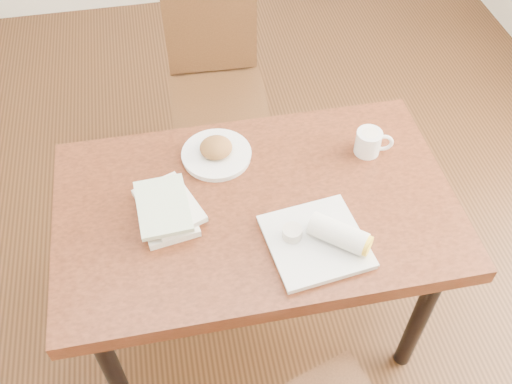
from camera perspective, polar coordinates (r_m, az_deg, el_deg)
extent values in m
cube|color=#472814|center=(2.42, 0.00, -12.48)|extent=(4.00, 5.00, 0.01)
cube|color=maroon|center=(1.82, 0.00, -1.64)|extent=(1.26, 0.77, 0.06)
cylinder|color=black|center=(2.00, -14.08, -17.04)|extent=(0.06, 0.06, 0.69)
cylinder|color=black|center=(2.11, 16.13, -11.78)|extent=(0.06, 0.06, 0.69)
cylinder|color=black|center=(2.30, -14.52, -4.02)|extent=(0.06, 0.06, 0.69)
cylinder|color=black|center=(2.39, 11.19, -0.16)|extent=(0.06, 0.06, 0.69)
cylinder|color=#472A14|center=(2.89, -0.36, 8.08)|extent=(0.04, 0.04, 0.45)
cylinder|color=#472A14|center=(2.87, -7.54, 7.29)|extent=(0.04, 0.04, 0.45)
cylinder|color=#472A14|center=(2.63, 0.80, 2.96)|extent=(0.04, 0.04, 0.45)
cylinder|color=#472A14|center=(2.61, -7.01, 2.07)|extent=(0.04, 0.04, 0.45)
cube|color=#472A14|center=(2.58, -3.80, 9.14)|extent=(0.44, 0.44, 0.04)
cube|color=#472A14|center=(2.58, -4.58, 16.26)|extent=(0.40, 0.06, 0.45)
cylinder|color=white|center=(1.93, -3.96, 3.67)|extent=(0.23, 0.23, 0.01)
cylinder|color=white|center=(1.92, -3.98, 3.89)|extent=(0.24, 0.24, 0.01)
ellipsoid|color=#B27538|center=(1.90, -4.02, 4.46)|extent=(0.13, 0.13, 0.06)
cylinder|color=white|center=(1.95, 11.15, 4.90)|extent=(0.09, 0.09, 0.09)
torus|color=white|center=(1.96, 12.59, 4.83)|extent=(0.07, 0.03, 0.07)
cylinder|color=tan|center=(1.92, 11.32, 5.74)|extent=(0.08, 0.08, 0.01)
cylinder|color=#F2E5CC|center=(1.92, 11.33, 5.80)|extent=(0.05, 0.05, 0.00)
cube|color=white|center=(1.70, 5.97, -5.06)|extent=(0.30, 0.30, 0.02)
cube|color=white|center=(1.69, 6.00, -4.83)|extent=(0.31, 0.31, 0.01)
cylinder|color=white|center=(1.66, 8.21, -4.14)|extent=(0.18, 0.16, 0.07)
cylinder|color=yellow|center=(1.65, 10.91, -5.25)|extent=(0.06, 0.06, 0.06)
cylinder|color=silver|center=(1.67, 3.64, -4.09)|extent=(0.06, 0.06, 0.03)
cylinder|color=red|center=(1.66, 3.66, -3.83)|extent=(0.05, 0.05, 0.01)
cube|color=white|center=(1.77, -8.96, -2.09)|extent=(0.19, 0.25, 0.02)
cube|color=silver|center=(1.76, -8.68, -1.34)|extent=(0.22, 0.26, 0.02)
cube|color=#90B276|center=(1.74, -9.30, -1.40)|extent=(0.17, 0.23, 0.02)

